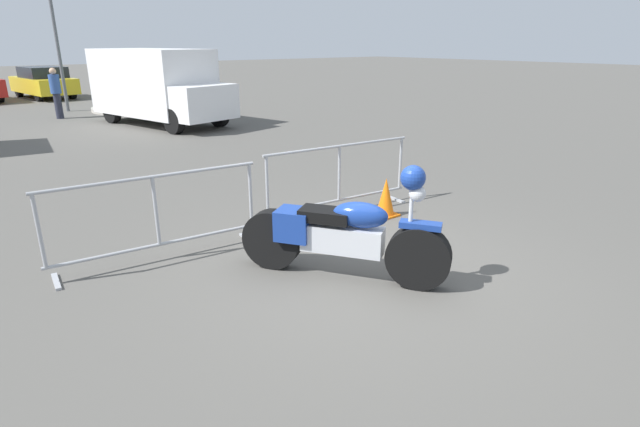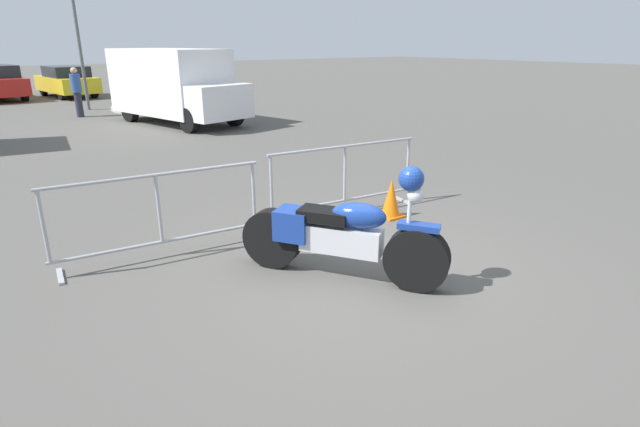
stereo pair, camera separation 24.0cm
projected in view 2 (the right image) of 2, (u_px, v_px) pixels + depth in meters
ground_plane at (364, 272)px, 5.79m from camera, size 120.00×120.00×0.00m
motorcycle at (341, 234)px, 5.52m from camera, size 1.48×2.11×1.35m
crowd_barrier_near at (159, 214)px, 6.03m from camera, size 2.56×0.68×1.07m
crowd_barrier_far at (345, 178)px, 7.63m from camera, size 2.56×0.68×1.07m
delivery_van at (174, 84)px, 15.92m from camera, size 3.04×5.31×2.31m
parked_car_yellow at (67, 81)px, 23.72m from camera, size 2.24×4.37×1.42m
pedestrian at (77, 90)px, 17.31m from camera, size 0.45×0.45×1.69m
planter_island at (164, 98)px, 19.79m from camera, size 3.92×3.92×1.22m
traffic_cone at (391, 198)px, 7.54m from camera, size 0.34×0.34×0.59m
street_lamp at (74, 7)px, 18.22m from camera, size 0.36×0.70×5.68m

